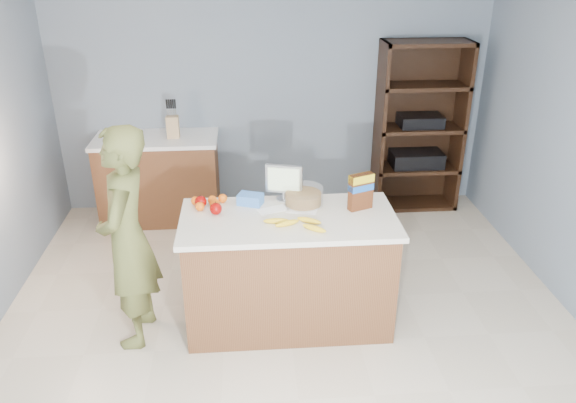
{
  "coord_description": "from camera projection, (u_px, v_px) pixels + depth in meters",
  "views": [
    {
      "loc": [
        -0.28,
        -3.29,
        2.7
      ],
      "look_at": [
        0.0,
        0.35,
        1.0
      ],
      "focal_mm": 35.0,
      "sensor_mm": 36.0,
      "label": 1
    }
  ],
  "objects": [
    {
      "name": "knife_block",
      "position": [
        173.0,
        126.0,
        5.6
      ],
      "size": [
        0.12,
        0.1,
        0.31
      ],
      "color": "tan",
      "rests_on": "back_cabinet"
    },
    {
      "name": "bananas",
      "position": [
        297.0,
        223.0,
        3.9
      ],
      "size": [
        0.43,
        0.25,
        0.04
      ],
      "color": "yellow",
      "rests_on": "counter_peninsula"
    },
    {
      "name": "blue_carton",
      "position": [
        250.0,
        199.0,
        4.21
      ],
      "size": [
        0.21,
        0.18,
        0.08
      ],
      "primitive_type": "cube",
      "rotation": [
        0.0,
        0.0,
        -0.36
      ],
      "color": "blue",
      "rests_on": "counter_peninsula"
    },
    {
      "name": "cereal_box",
      "position": [
        361.0,
        189.0,
        4.09
      ],
      "size": [
        0.19,
        0.13,
        0.27
      ],
      "color": "#592B14",
      "rests_on": "counter_peninsula"
    },
    {
      "name": "person",
      "position": [
        127.0,
        239.0,
        3.9
      ],
      "size": [
        0.42,
        0.62,
        1.64
      ],
      "primitive_type": "imported",
      "rotation": [
        0.0,
        0.0,
        -1.62
      ],
      "color": "brown",
      "rests_on": "ground"
    },
    {
      "name": "tv",
      "position": [
        284.0,
        180.0,
        4.23
      ],
      "size": [
        0.28,
        0.12,
        0.28
      ],
      "color": "silver",
      "rests_on": "counter_peninsula"
    },
    {
      "name": "oranges",
      "position": [
        210.0,
        202.0,
        4.18
      ],
      "size": [
        0.27,
        0.2,
        0.07
      ],
      "color": "orange",
      "rests_on": "counter_peninsula"
    },
    {
      "name": "counter_peninsula",
      "position": [
        289.0,
        274.0,
        4.23
      ],
      "size": [
        1.56,
        0.76,
        0.9
      ],
      "color": "brown",
      "rests_on": "ground"
    },
    {
      "name": "back_cabinet",
      "position": [
        160.0,
        178.0,
        5.85
      ],
      "size": [
        1.24,
        0.62,
        0.9
      ],
      "color": "brown",
      "rests_on": "ground"
    },
    {
      "name": "shelving_unit",
      "position": [
        418.0,
        130.0,
        6.0
      ],
      "size": [
        0.9,
        0.4,
        1.8
      ],
      "color": "black",
      "rests_on": "ground"
    },
    {
      "name": "apples",
      "position": [
        208.0,
        205.0,
        4.1
      ],
      "size": [
        0.21,
        0.22,
        0.09
      ],
      "color": "#8A0503",
      "rests_on": "counter_peninsula"
    },
    {
      "name": "envelopes",
      "position": [
        287.0,
        210.0,
        4.13
      ],
      "size": [
        0.46,
        0.21,
        0.0
      ],
      "color": "white",
      "rests_on": "counter_peninsula"
    },
    {
      "name": "salad_bowl",
      "position": [
        303.0,
        197.0,
        4.21
      ],
      "size": [
        0.3,
        0.3,
        0.13
      ],
      "color": "#267219",
      "rests_on": "counter_peninsula"
    },
    {
      "name": "floor",
      "position": [
        292.0,
        344.0,
        4.14
      ],
      "size": [
        4.5,
        5.0,
        0.02
      ],
      "primitive_type": "cube",
      "color": "beige",
      "rests_on": "ground"
    },
    {
      "name": "walls",
      "position": [
        292.0,
        129.0,
        3.44
      ],
      "size": [
        4.52,
        5.02,
        2.51
      ],
      "color": "gray",
      "rests_on": "ground"
    }
  ]
}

